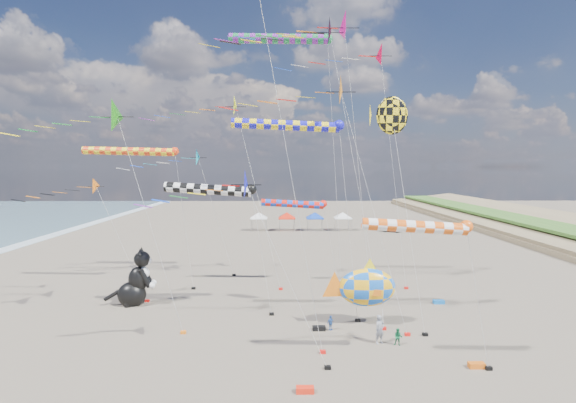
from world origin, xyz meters
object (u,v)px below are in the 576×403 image
(fish_inflatable, at_px, (366,287))
(child_blue, at_px, (330,323))
(person_adult, at_px, (380,329))
(parked_car, at_px, (391,229))
(child_green, at_px, (398,337))
(cat_inflatable, at_px, (135,276))

(fish_inflatable, height_order, child_blue, fish_inflatable)
(person_adult, height_order, parked_car, person_adult)
(fish_inflatable, xyz_separation_m, child_green, (1.34, -3.78, -2.22))
(person_adult, relative_size, child_blue, 1.83)
(cat_inflatable, distance_m, fish_inflatable, 18.84)
(child_blue, bearing_deg, fish_inflatable, -18.25)
(child_blue, bearing_deg, cat_inflatable, 120.60)
(cat_inflatable, height_order, child_blue, cat_inflatable)
(cat_inflatable, relative_size, person_adult, 2.55)
(person_adult, distance_m, child_blue, 3.82)
(child_green, bearing_deg, parked_car, 96.26)
(fish_inflatable, bearing_deg, cat_inflatable, 164.49)
(cat_inflatable, xyz_separation_m, child_green, (19.50, -8.82, -1.83))
(child_green, bearing_deg, cat_inflatable, 175.32)
(child_green, height_order, parked_car, parked_car)
(child_blue, bearing_deg, child_green, -73.27)
(fish_inflatable, relative_size, child_blue, 5.37)
(person_adult, bearing_deg, cat_inflatable, 128.78)
(person_adult, bearing_deg, child_blue, 113.34)
(cat_inflatable, bearing_deg, fish_inflatable, -23.61)
(cat_inflatable, bearing_deg, child_blue, -29.29)
(cat_inflatable, height_order, parked_car, cat_inflatable)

